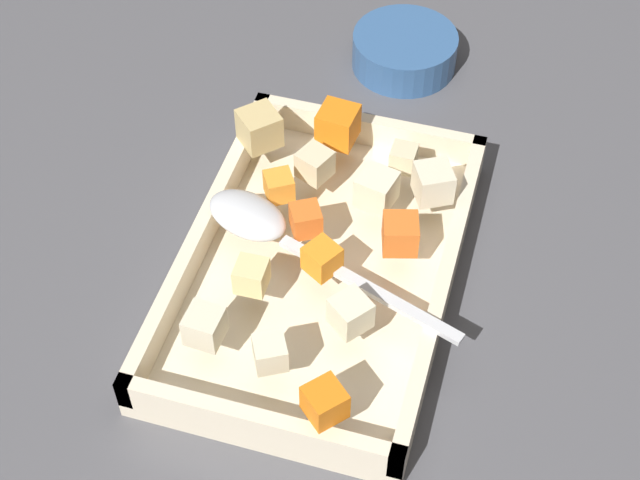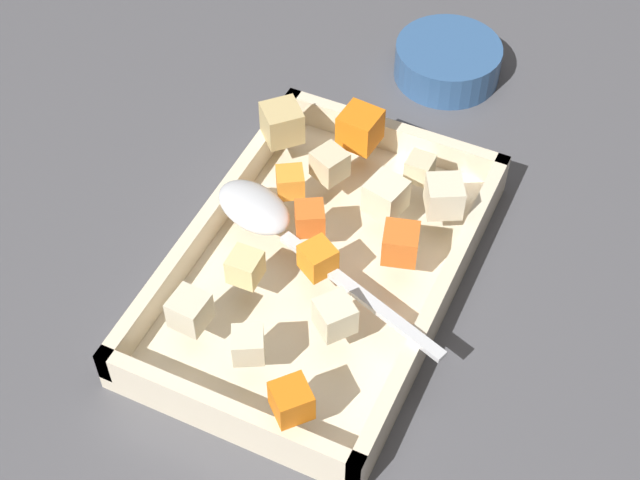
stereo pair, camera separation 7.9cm
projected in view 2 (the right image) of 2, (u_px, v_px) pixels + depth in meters
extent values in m
plane|color=#4C4C51|center=(329.00, 296.00, 0.82)|extent=(4.00, 4.00, 0.00)
cube|color=beige|center=(320.00, 275.00, 0.82)|extent=(0.34, 0.22, 0.01)
cube|color=beige|center=(437.00, 302.00, 0.78)|extent=(0.34, 0.01, 0.03)
cube|color=beige|center=(211.00, 219.00, 0.84)|extent=(0.34, 0.01, 0.03)
cube|color=beige|center=(226.00, 414.00, 0.71)|extent=(0.01, 0.22, 0.03)
cube|color=beige|center=(394.00, 136.00, 0.90)|extent=(0.01, 0.22, 0.03)
cube|color=orange|center=(290.00, 182.00, 0.83)|extent=(0.03, 0.03, 0.02)
cube|color=orange|center=(401.00, 243.00, 0.78)|extent=(0.04, 0.04, 0.03)
cube|color=orange|center=(360.00, 128.00, 0.87)|extent=(0.04, 0.04, 0.03)
cube|color=orange|center=(318.00, 259.00, 0.77)|extent=(0.03, 0.03, 0.03)
cube|color=orange|center=(291.00, 401.00, 0.69)|extent=(0.04, 0.04, 0.03)
cube|color=orange|center=(310.00, 218.00, 0.80)|extent=(0.03, 0.03, 0.02)
cube|color=beige|center=(335.00, 316.00, 0.74)|extent=(0.04, 0.04, 0.03)
cube|color=beige|center=(420.00, 168.00, 0.84)|extent=(0.02, 0.02, 0.02)
cube|color=tan|center=(282.00, 123.00, 0.87)|extent=(0.05, 0.05, 0.03)
cube|color=beige|center=(330.00, 164.00, 0.84)|extent=(0.03, 0.03, 0.03)
cube|color=beige|center=(386.00, 196.00, 0.81)|extent=(0.04, 0.04, 0.03)
cube|color=#E0CC89|center=(245.00, 267.00, 0.77)|extent=(0.03, 0.03, 0.02)
cube|color=beige|center=(248.00, 345.00, 0.72)|extent=(0.03, 0.03, 0.02)
cube|color=beige|center=(190.00, 310.00, 0.74)|extent=(0.03, 0.03, 0.03)
cube|color=beige|center=(444.00, 196.00, 0.81)|extent=(0.04, 0.04, 0.03)
ellipsoid|color=silver|center=(254.00, 207.00, 0.81)|extent=(0.07, 0.08, 0.02)
cube|color=silver|center=(360.00, 294.00, 0.76)|extent=(0.07, 0.17, 0.01)
cylinder|color=#33598C|center=(448.00, 61.00, 0.99)|extent=(0.11, 0.11, 0.04)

